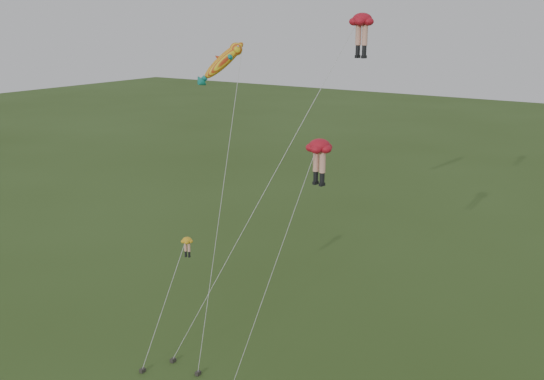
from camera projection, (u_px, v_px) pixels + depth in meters
The scene contains 5 objects.
ground at pixel (203, 366), 38.89m from camera, with size 300.00×300.00×0.00m, color #2F4619.
legs_kite_red_high at pixel (359, 29), 35.06m from camera, with size 9.88×8.72×21.83m.
legs_kite_red_mid at pixel (318, 152), 34.12m from camera, with size 4.33×5.37×15.00m.
legs_kite_yellow at pixel (184, 250), 39.78m from camera, with size 1.03×5.30×7.65m.
fish_kite at pixel (224, 62), 39.22m from camera, with size 3.98×8.05×20.34m.
Camera 1 is at (22.78, -26.16, 21.37)m, focal length 40.00 mm.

